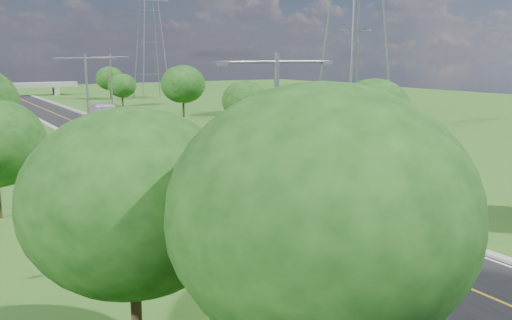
{
  "coord_description": "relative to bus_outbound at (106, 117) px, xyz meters",
  "views": [
    {
      "loc": [
        -19.53,
        -9.22,
        9.9
      ],
      "look_at": [
        -0.61,
        22.94,
        3.0
      ],
      "focal_mm": 40.0,
      "sensor_mm": 36.0,
      "label": 1
    }
  ],
  "objects": [
    {
      "name": "road",
      "position": [
        -1.46,
        0.26,
        -1.73
      ],
      "size": [
        8.0,
        150.0,
        0.06
      ],
      "primitive_type": "cube",
      "color": "black",
      "rests_on": "ground"
    },
    {
      "name": "curb_left",
      "position": [
        -5.71,
        0.26,
        -1.65
      ],
      "size": [
        0.5,
        150.0,
        0.22
      ],
      "primitive_type": "cube",
      "color": "gray",
      "rests_on": "ground"
    },
    {
      "name": "tree_re",
      "position": [
        13.04,
        34.26,
        2.26
      ],
      "size": [
        5.46,
        5.46,
        6.35
      ],
      "color": "black",
      "rests_on": "ground"
    },
    {
      "name": "tree_rf",
      "position": [
        16.54,
        54.26,
        2.89
      ],
      "size": [
        6.3,
        6.3,
        7.33
      ],
      "color": "black",
      "rests_on": "ground"
    },
    {
      "name": "bus_inbound",
      "position": [
        -3.27,
        -24.3,
        -0.12
      ],
      "size": [
        3.02,
        11.42,
        3.16
      ],
      "primitive_type": "imported",
      "rotation": [
        0.0,
        0.0,
        0.03
      ],
      "color": "beige",
      "rests_on": "road"
    },
    {
      "name": "bus_outbound",
      "position": [
        0.0,
        0.0,
        0.0
      ],
      "size": [
        4.67,
        12.49,
        3.4
      ],
      "primitive_type": "imported",
      "rotation": [
        0.0,
        0.0,
        2.99
      ],
      "color": "beige",
      "rests_on": "road"
    },
    {
      "name": "tree_lf",
      "position": [
        -12.46,
        -63.74,
        4.13
      ],
      "size": [
        7.98,
        7.98,
        9.28
      ],
      "color": "black",
      "rests_on": "ground"
    },
    {
      "name": "tree_rc",
      "position": [
        13.54,
        -13.74,
        2.57
      ],
      "size": [
        5.88,
        5.88,
        6.84
      ],
      "color": "black",
      "rests_on": "ground"
    },
    {
      "name": "power_tower_far",
      "position": [
        24.54,
        49.26,
        12.25
      ],
      "size": [
        9.0,
        6.4,
        28.0
      ],
      "color": "slate",
      "rests_on": "ground"
    },
    {
      "name": "streetlight_far_right",
      "position": [
        4.54,
        12.26,
        4.18
      ],
      "size": [
        5.9,
        0.25,
        10.0
      ],
      "color": "slate",
      "rests_on": "ground"
    },
    {
      "name": "tree_rd",
      "position": [
        15.54,
        10.26,
        3.51
      ],
      "size": [
        7.14,
        7.14,
        8.3
      ],
      "color": "black",
      "rests_on": "ground"
    },
    {
      "name": "ground",
      "position": [
        -1.46,
        -5.74,
        -1.76
      ],
      "size": [
        260.0,
        260.0,
        0.0
      ],
      "primitive_type": "plane",
      "color": "#2A5417",
      "rests_on": "ground"
    },
    {
      "name": "streetlight_mid_left",
      "position": [
        -7.46,
        -20.74,
        4.18
      ],
      "size": [
        5.9,
        0.25,
        10.0
      ],
      "color": "slate",
      "rests_on": "ground"
    },
    {
      "name": "streetlight_near_left",
      "position": [
        -7.46,
        -53.74,
        4.18
      ],
      "size": [
        5.9,
        0.25,
        10.0
      ],
      "color": "slate",
      "rests_on": "ground"
    },
    {
      "name": "curb_right",
      "position": [
        2.79,
        0.26,
        -1.65
      ],
      "size": [
        0.5,
        150.0,
        0.22
      ],
      "primitive_type": "cube",
      "color": "gray",
      "rests_on": "ground"
    },
    {
      "name": "tree_la",
      "position": [
        -15.46,
        -57.74,
        3.51
      ],
      "size": [
        7.14,
        7.14,
        8.3
      ],
      "color": "black",
      "rests_on": "ground"
    },
    {
      "name": "speed_limit_sign",
      "position": [
        3.74,
        -27.76,
        -0.16
      ],
      "size": [
        0.55,
        0.09,
        2.4
      ],
      "color": "slate",
      "rests_on": "ground"
    },
    {
      "name": "tree_rb",
      "position": [
        14.54,
        -35.74,
        3.2
      ],
      "size": [
        6.72,
        6.72,
        7.82
      ],
      "color": "black",
      "rests_on": "ground"
    },
    {
      "name": "power_tower_near",
      "position": [
        20.54,
        -25.74,
        12.25
      ],
      "size": [
        9.0,
        6.4,
        28.0
      ],
      "color": "slate",
      "rests_on": "ground"
    },
    {
      "name": "overpass",
      "position": [
        -1.46,
        74.26,
        0.65
      ],
      "size": [
        30.0,
        3.0,
        3.2
      ],
      "color": "gray",
      "rests_on": "ground"
    }
  ]
}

